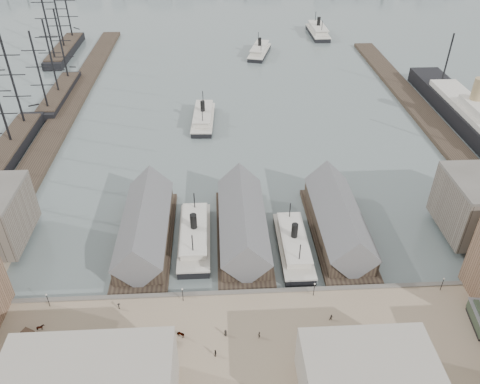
{
  "coord_description": "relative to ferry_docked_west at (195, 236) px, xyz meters",
  "views": [
    {
      "loc": [
        -6.03,
        -81.06,
        83.4
      ],
      "look_at": [
        0.0,
        30.0,
        6.0
      ],
      "focal_mm": 35.0,
      "sensor_mm": 36.0,
      "label": 1
    }
  ],
  "objects": [
    {
      "name": "ground",
      "position": [
        13.0,
        -15.49,
        -2.32
      ],
      "size": [
        900.0,
        900.0,
        0.0
      ],
      "primitive_type": "plane",
      "color": "#576464",
      "rests_on": "ground"
    },
    {
      "name": "quay",
      "position": [
        13.0,
        -35.49,
        -1.32
      ],
      "size": [
        180.0,
        30.0,
        2.0
      ],
      "primitive_type": "cube",
      "color": "#8B775E",
      "rests_on": "ground"
    },
    {
      "name": "seawall",
      "position": [
        13.0,
        -20.69,
        -1.17
      ],
      "size": [
        180.0,
        1.2,
        2.3
      ],
      "primitive_type": "cube",
      "color": "#59544C",
      "rests_on": "ground"
    },
    {
      "name": "west_wharf",
      "position": [
        -55.0,
        84.51,
        -1.52
      ],
      "size": [
        10.0,
        220.0,
        1.6
      ],
      "primitive_type": "cube",
      "color": "#2D231C",
      "rests_on": "ground"
    },
    {
      "name": "east_wharf",
      "position": [
        91.0,
        74.51,
        -1.52
      ],
      "size": [
        10.0,
        180.0,
        1.6
      ],
      "primitive_type": "cube",
      "color": "#2D231C",
      "rests_on": "ground"
    },
    {
      "name": "ferry_shed_west",
      "position": [
        -13.0,
        1.39,
        2.31
      ],
      "size": [
        14.0,
        42.0,
        12.6
      ],
      "color": "#2D231C",
      "rests_on": "ground"
    },
    {
      "name": "ferry_shed_center",
      "position": [
        13.0,
        1.39,
        2.31
      ],
      "size": [
        14.0,
        42.0,
        12.6
      ],
      "color": "#2D231C",
      "rests_on": "ground"
    },
    {
      "name": "ferry_shed_east",
      "position": [
        39.0,
        1.39,
        2.31
      ],
      "size": [
        14.0,
        42.0,
        12.6
      ],
      "color": "#2D231C",
      "rests_on": "ground"
    },
    {
      "name": "street_bldg_center",
      "position": [
        33.0,
        -47.49,
        4.68
      ],
      "size": [
        24.0,
        16.0,
        10.0
      ],
      "primitive_type": "cube",
      "color": "gray",
      "rests_on": "quay"
    },
    {
      "name": "lamp_post_far_w",
      "position": [
        -32.0,
        -22.49,
        2.39
      ],
      "size": [
        0.44,
        0.44,
        3.92
      ],
      "color": "black",
      "rests_on": "quay"
    },
    {
      "name": "lamp_post_near_w",
      "position": [
        -2.0,
        -22.49,
        2.39
      ],
      "size": [
        0.44,
        0.44,
        3.92
      ],
      "color": "black",
      "rests_on": "quay"
    },
    {
      "name": "lamp_post_near_e",
      "position": [
        28.0,
        -22.49,
        2.39
      ],
      "size": [
        0.44,
        0.44,
        3.92
      ],
      "color": "black",
      "rests_on": "quay"
    },
    {
      "name": "lamp_post_far_e",
      "position": [
        58.0,
        -22.49,
        2.39
      ],
      "size": [
        0.44,
        0.44,
        3.92
      ],
      "color": "black",
      "rests_on": "quay"
    },
    {
      "name": "ferry_docked_west",
      "position": [
        0.0,
        0.0,
        0.0
      ],
      "size": [
        8.33,
        27.77,
        9.92
      ],
      "color": "black",
      "rests_on": "ground"
    },
    {
      "name": "ferry_docked_east",
      "position": [
        26.0,
        -4.73,
        -0.13
      ],
      "size": [
        7.86,
        26.21,
        9.36
      ],
      "color": "black",
      "rests_on": "ground"
    },
    {
      "name": "ferry_open_near",
      "position": [
        1.57,
        72.28,
        -0.06
      ],
      "size": [
        9.52,
        27.45,
        9.67
      ],
      "rotation": [
        0.0,
        0.0,
        -0.05
      ],
      "color": "black",
      "rests_on": "ground"
    },
    {
      "name": "ferry_open_mid",
      "position": [
        30.99,
        152.53,
        -0.06
      ],
      "size": [
        15.21,
        28.29,
        9.68
      ],
      "rotation": [
        0.0,
        0.0,
        -0.28
      ],
      "color": "black",
      "rests_on": "ground"
    },
    {
      "name": "ferry_open_far",
      "position": [
        69.24,
        186.46,
        0.3
      ],
      "size": [
        9.76,
        31.51,
        11.22
      ],
      "rotation": [
        0.0,
        0.0,
        0.01
      ],
      "color": "black",
      "rests_on": "ground"
    },
    {
      "name": "sailing_ship_near",
      "position": [
        -66.2,
        46.56,
        0.44
      ],
      "size": [
        9.17,
        63.19,
        37.71
      ],
      "color": "black",
      "rests_on": "ground"
    },
    {
      "name": "sailing_ship_mid",
      "position": [
        -61.47,
        99.49,
        0.1
      ],
      "size": [
        8.24,
        47.58,
        33.86
      ],
      "color": "black",
      "rests_on": "ground"
    },
    {
      "name": "sailing_ship_far",
      "position": [
        -74.14,
        159.95,
        0.51
      ],
      "size": [
        9.56,
        53.12,
        39.31
      ],
      "color": "black",
      "rests_on": "ground"
    },
    {
      "name": "ocean_steamer",
      "position": [
        105.0,
        63.24,
        1.86
      ],
      "size": [
        13.33,
        97.38,
        19.48
      ],
      "color": "black",
      "rests_on": "ground"
    },
    {
      "name": "tram",
      "position": [
        61.81,
        -32.85,
        1.41
      ],
      "size": [
        3.76,
        9.78,
        3.39
      ],
      "rotation": [
        0.0,
        0.0,
        -0.14
      ],
      "color": "black",
      "rests_on": "quay"
    },
    {
      "name": "horse_cart_left",
      "position": [
        -32.69,
        -29.44,
        0.47
      ],
      "size": [
        4.7,
        3.37,
        1.54
      ],
      "rotation": [
        0.0,
        0.0,
        1.08
      ],
      "color": "black",
      "rests_on": "quay"
    },
    {
      "name": "horse_cart_center",
      "position": [
        -2.69,
        -32.97,
        0.52
      ],
      "size": [
        4.98,
        3.06,
        1.69
      ],
      "rotation": [
        0.0,
        0.0,
        1.16
      ],
      "color": "black",
      "rests_on": "quay"
    },
    {
      "name": "horse_cart_right",
      "position": [
        38.43,
        -39.98,
        0.47
      ],
      "size": [
        4.79,
        3.26,
        1.56
      ],
      "rotation": [
        0.0,
        0.0,
        1.99
      ],
      "color": "black",
      "rests_on": "quay"
    },
    {
      "name": "pedestrian_0",
      "position": [
        -35.93,
        -31.36,
        0.5
      ],
      "size": [
        0.5,
        0.64,
        1.65
      ],
      "primitive_type": "imported",
      "rotation": [
        0.0,
        0.0,
        1.68
      ],
      "color": "black",
      "rests_on": "quay"
    },
    {
      "name": "pedestrian_1",
      "position": [
        -29.09,
        -32.06,
        0.51
      ],
      "size": [
        0.96,
        0.84,
        1.67
      ],
      "primitive_type": "imported",
      "rotation": [
        0.0,
        0.0,
        2.84
      ],
      "color": "black",
      "rests_on": "quay"
    },
    {
      "name": "pedestrian_2",
      "position": [
        -16.2,
        -24.07,
        0.48
      ],
      "size": [
        0.93,
        1.18,
        1.6
      ],
      "primitive_type": "imported",
      "rotation": [
        0.0,
        0.0,
        1.94
      ],
      "color": "black",
      "rests_on": "quay"
    },
    {
      "name": "pedestrian_3",
      "position": [
        5.19,
        -37.56,
        0.58
      ],
      "size": [
        0.66,
        1.13,
        1.82
      ],
      "primitive_type": "imported",
      "rotation": [
        0.0,
        0.0,
        4.92
      ],
      "color": "black",
      "rests_on": "quay"
    },
    {
      "name": "pedestrian_4",
      "position": [
        7.39,
        -32.67,
        0.51
      ],
      "size": [
        0.96,
        0.93,
        1.67
      ],
      "primitive_type": "imported",
      "rotation": [
        0.0,
        0.0,
        2.42
      ],
      "color": "black",
      "rests_on": "quay"
    },
    {
      "name": "pedestrian_5",
      "position": [
        14.39,
        -33.62,
        0.55
      ],
      "size": [
        0.54,
        0.69,
        1.75
      ],
      "primitive_type": "imported",
      "rotation": [
        0.0,
        0.0,
        4.83
      ],
      "color": "black",
      "rests_on": "quay"
    },
    {
      "name": "pedestrian_6",
      "position": [
        30.56,
        -29.82,
        0.46
      ],
      "size": [
        0.83,
        0.68,
        1.57
      ],
      "primitive_type": "imported",
      "rotation": [
        0.0,
        0.0,
        0.12
      ],
      "color": "black",
      "rests_on": "quay"
    },
    {
      "name": "pedestrian_7",
      "position": [
        42.01,
        -40.55,
        0.48
      ],
      "size": [
        1.18,
        1.12,
        1.6
      ],
      "primitive_type": "imported",
      "rotation": [
        0.0,
        0.0,
        0.69
      ],
      "color": "black",
      "rests_on": "quay"
    }
  ]
}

